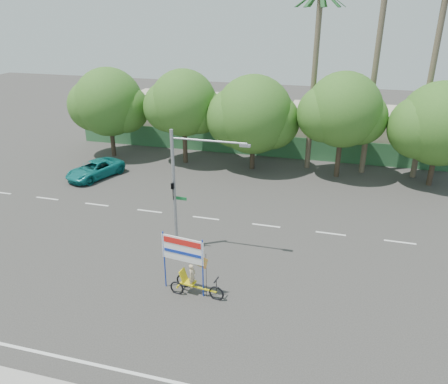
# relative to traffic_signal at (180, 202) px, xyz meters

# --- Properties ---
(ground) EXTENTS (120.00, 120.00, 0.00)m
(ground) POSITION_rel_traffic_signal_xyz_m (2.20, -3.98, -2.92)
(ground) COLOR #33302D
(ground) RESTS_ON ground
(fence) EXTENTS (38.00, 0.08, 2.00)m
(fence) POSITION_rel_traffic_signal_xyz_m (2.20, 17.52, -1.92)
(fence) COLOR #336B3D
(fence) RESTS_ON ground
(building_left) EXTENTS (12.00, 8.00, 4.00)m
(building_left) POSITION_rel_traffic_signal_xyz_m (-7.80, 22.02, -0.92)
(building_left) COLOR #B8B193
(building_left) RESTS_ON ground
(building_right) EXTENTS (14.00, 8.00, 3.60)m
(building_right) POSITION_rel_traffic_signal_xyz_m (10.20, 22.02, -1.12)
(building_right) COLOR #B8B193
(building_right) RESTS_ON ground
(tree_far_left) EXTENTS (7.14, 6.00, 7.96)m
(tree_far_left) POSITION_rel_traffic_signal_xyz_m (-11.85, 14.02, 1.84)
(tree_far_left) COLOR #473828
(tree_far_left) RESTS_ON ground
(tree_left) EXTENTS (6.66, 5.60, 8.07)m
(tree_left) POSITION_rel_traffic_signal_xyz_m (-4.85, 14.02, 2.14)
(tree_left) COLOR #473828
(tree_left) RESTS_ON ground
(tree_center) EXTENTS (7.62, 6.40, 7.85)m
(tree_center) POSITION_rel_traffic_signal_xyz_m (1.14, 14.02, 1.55)
(tree_center) COLOR #473828
(tree_center) RESTS_ON ground
(tree_right) EXTENTS (6.90, 5.80, 8.36)m
(tree_right) POSITION_rel_traffic_signal_xyz_m (8.15, 14.02, 2.32)
(tree_right) COLOR #473828
(tree_right) RESTS_ON ground
(tree_far_right) EXTENTS (7.38, 6.20, 7.94)m
(tree_far_right) POSITION_rel_traffic_signal_xyz_m (15.15, 14.02, 1.73)
(tree_far_right) COLOR #473828
(tree_far_right) RESTS_ON ground
(palm_tall) EXTENTS (3.73, 3.79, 17.45)m
(palm_tall) POSITION_rel_traffic_signal_xyz_m (10.20, 15.52, 7.55)
(palm_tall) COLOR #70604C
(palm_tall) RESTS_ON ground
(palm_mid) EXTENTS (3.73, 3.79, 15.45)m
(palm_mid) POSITION_rel_traffic_signal_xyz_m (14.20, 15.52, 6.48)
(palm_mid) COLOR #70604C
(palm_mid) RESTS_ON ground
(palm_short) EXTENTS (3.73, 3.79, 14.45)m
(palm_short) POSITION_rel_traffic_signal_xyz_m (5.70, 15.52, 5.94)
(palm_short) COLOR #70604C
(palm_short) RESTS_ON ground
(traffic_signal) EXTENTS (4.72, 1.10, 7.00)m
(traffic_signal) POSITION_rel_traffic_signal_xyz_m (0.00, 0.00, 0.00)
(traffic_signal) COLOR gray
(traffic_signal) RESTS_ON ground
(trike_billboard) EXTENTS (3.17, 0.92, 3.13)m
(trike_billboard) POSITION_rel_traffic_signal_xyz_m (1.83, -3.82, -1.66)
(trike_billboard) COLOR black
(trike_billboard) RESTS_ON ground
(pickup_truck) EXTENTS (3.82, 5.35, 1.35)m
(pickup_truck) POSITION_rel_traffic_signal_xyz_m (-10.59, 8.68, -2.24)
(pickup_truck) COLOR #107371
(pickup_truck) RESTS_ON ground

